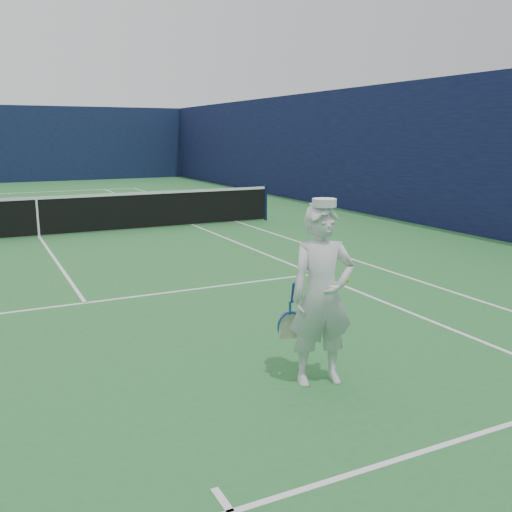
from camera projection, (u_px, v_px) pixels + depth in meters
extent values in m
plane|color=#296E34|center=(39.00, 237.00, 14.29)|extent=(80.00, 80.00, 0.00)
cube|color=white|center=(9.00, 193.00, 24.71)|extent=(11.03, 0.06, 0.01)
cube|color=white|center=(231.00, 512.00, 3.88)|extent=(11.03, 0.06, 0.01)
cube|color=white|center=(238.00, 222.00, 16.67)|extent=(0.06, 23.83, 0.01)
cube|color=white|center=(194.00, 225.00, 16.08)|extent=(0.06, 23.77, 0.01)
cube|color=white|center=(19.00, 208.00, 19.90)|extent=(8.23, 0.06, 0.01)
cube|color=white|center=(85.00, 303.00, 8.69)|extent=(8.23, 0.06, 0.01)
cube|color=white|center=(39.00, 237.00, 14.29)|extent=(0.06, 12.80, 0.01)
cube|color=white|center=(9.00, 194.00, 24.57)|extent=(0.06, 0.30, 0.01)
cube|color=white|center=(222.00, 500.00, 4.01)|extent=(0.06, 0.30, 0.01)
cube|color=#0E1336|center=(366.00, 151.00, 18.21)|extent=(0.12, 36.12, 4.00)
cylinder|color=#141E4C|center=(266.00, 202.00, 16.96)|extent=(0.09, 0.09, 1.07)
cube|color=black|center=(38.00, 217.00, 14.19)|extent=(12.79, 0.02, 0.92)
cube|color=white|center=(36.00, 198.00, 14.09)|extent=(12.79, 0.04, 0.07)
cube|color=white|center=(38.00, 218.00, 14.20)|extent=(0.05, 0.03, 0.94)
imported|color=white|center=(322.00, 296.00, 5.75)|extent=(0.76, 0.58, 1.85)
cylinder|color=white|center=(324.00, 203.00, 5.55)|extent=(0.24, 0.24, 0.08)
cube|color=white|center=(320.00, 204.00, 5.68)|extent=(0.20, 0.14, 0.02)
cylinder|color=navy|center=(293.00, 293.00, 5.75)|extent=(0.05, 0.10, 0.22)
cube|color=#1B4692|center=(290.00, 308.00, 5.84)|extent=(0.03, 0.02, 0.14)
torus|color=#1B4692|center=(289.00, 325.00, 5.95)|extent=(0.31, 0.16, 0.29)
cube|color=beige|center=(289.00, 325.00, 5.95)|extent=(0.22, 0.05, 0.30)
sphere|color=yellow|center=(342.00, 283.00, 5.88)|extent=(0.07, 0.07, 0.07)
sphere|color=yellow|center=(346.00, 280.00, 5.91)|extent=(0.07, 0.07, 0.07)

